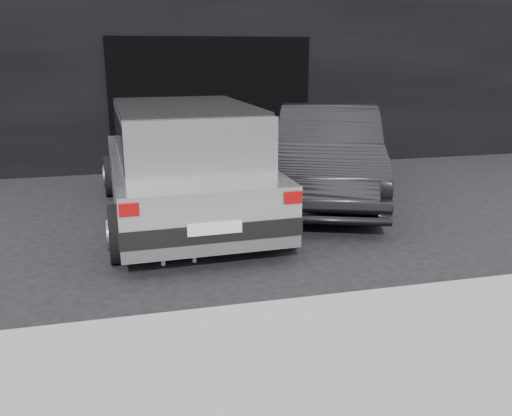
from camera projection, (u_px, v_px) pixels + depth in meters
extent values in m
plane|color=black|center=(189.00, 233.00, 7.19)|extent=(80.00, 80.00, 0.00)
cube|color=black|center=(196.00, 43.00, 12.32)|extent=(34.00, 4.00, 5.00)
cube|color=black|center=(212.00, 105.00, 10.78)|extent=(4.00, 0.10, 2.60)
cube|color=gray|center=(332.00, 306.00, 4.98)|extent=(18.00, 0.25, 0.12)
cube|color=gray|center=(394.00, 380.00, 3.86)|extent=(18.00, 2.20, 0.11)
cube|color=#A2A4A6|center=(183.00, 179.00, 7.75)|extent=(2.12, 4.47, 0.70)
cube|color=#A2A4A6|center=(184.00, 133.00, 7.35)|extent=(1.83, 2.99, 0.70)
cube|color=black|center=(184.00, 133.00, 7.35)|extent=(1.84, 2.88, 0.56)
cube|color=black|center=(213.00, 232.00, 5.81)|extent=(1.99, 0.25, 0.20)
cube|color=black|center=(166.00, 159.00, 9.74)|extent=(1.99, 0.25, 0.20)
cube|color=silver|center=(215.00, 228.00, 5.71)|extent=(0.59, 0.04, 0.14)
cube|color=#8C0707|center=(129.00, 210.00, 5.41)|extent=(0.20, 0.04, 0.14)
cube|color=#8C0707|center=(293.00, 198.00, 5.87)|extent=(0.20, 0.04, 0.14)
cube|color=black|center=(183.00, 105.00, 7.24)|extent=(1.82, 2.70, 0.03)
cylinder|color=black|center=(120.00, 234.00, 6.09)|extent=(0.27, 0.69, 0.68)
cylinder|color=slate|center=(108.00, 235.00, 6.06)|extent=(0.04, 0.37, 0.37)
cylinder|color=black|center=(282.00, 220.00, 6.60)|extent=(0.27, 0.69, 0.68)
cylinder|color=slate|center=(292.00, 219.00, 6.63)|extent=(0.04, 0.37, 0.37)
cylinder|color=black|center=(112.00, 176.00, 8.96)|extent=(0.27, 0.69, 0.68)
cylinder|color=slate|center=(104.00, 176.00, 8.93)|extent=(0.04, 0.37, 0.37)
cylinder|color=black|center=(225.00, 169.00, 9.47)|extent=(0.27, 0.69, 0.68)
cylinder|color=slate|center=(233.00, 169.00, 9.50)|extent=(0.04, 0.37, 0.37)
imported|color=black|center=(328.00, 153.00, 8.78)|extent=(3.00, 4.74, 1.48)
ellipsoid|color=beige|center=(196.00, 242.00, 6.52)|extent=(0.30, 0.51, 0.19)
ellipsoid|color=beige|center=(198.00, 244.00, 6.40)|extent=(0.23, 0.23, 0.18)
ellipsoid|color=black|center=(201.00, 244.00, 6.28)|extent=(0.15, 0.14, 0.12)
sphere|color=black|center=(202.00, 247.00, 6.23)|extent=(0.06, 0.06, 0.06)
cone|color=black|center=(204.00, 239.00, 6.29)|extent=(0.05, 0.06, 0.07)
cone|color=black|center=(198.00, 240.00, 6.26)|extent=(0.05, 0.06, 0.07)
cylinder|color=black|center=(204.00, 251.00, 6.43)|extent=(0.04, 0.04, 0.06)
cylinder|color=black|center=(194.00, 253.00, 6.39)|extent=(0.04, 0.04, 0.06)
cylinder|color=black|center=(198.00, 244.00, 6.69)|extent=(0.04, 0.04, 0.06)
cylinder|color=black|center=(188.00, 245.00, 6.65)|extent=(0.04, 0.04, 0.06)
cylinder|color=black|center=(191.00, 238.00, 6.77)|extent=(0.15, 0.26, 0.08)
ellipsoid|color=silver|center=(178.00, 246.00, 6.16)|extent=(0.60, 0.31, 0.26)
ellipsoid|color=silver|center=(190.00, 242.00, 6.19)|extent=(0.26, 0.26, 0.22)
ellipsoid|color=white|center=(204.00, 234.00, 6.20)|extent=(0.15, 0.17, 0.15)
sphere|color=white|center=(209.00, 234.00, 6.22)|extent=(0.07, 0.07, 0.07)
cone|color=white|center=(201.00, 227.00, 6.22)|extent=(0.07, 0.06, 0.08)
cone|color=white|center=(203.00, 229.00, 6.14)|extent=(0.07, 0.06, 0.08)
cylinder|color=white|center=(192.00, 251.00, 6.30)|extent=(0.05, 0.05, 0.15)
cylinder|color=white|center=(194.00, 256.00, 6.16)|extent=(0.05, 0.05, 0.15)
cylinder|color=white|center=(162.00, 254.00, 6.21)|extent=(0.05, 0.05, 0.15)
cylinder|color=white|center=(163.00, 259.00, 6.07)|extent=(0.05, 0.05, 0.15)
cylinder|color=white|center=(149.00, 253.00, 6.09)|extent=(0.32, 0.16, 0.10)
ellipsoid|color=gray|center=(168.00, 245.00, 6.10)|extent=(0.22, 0.17, 0.11)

